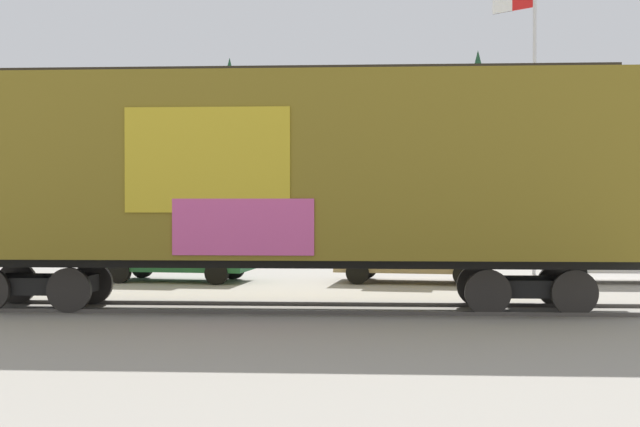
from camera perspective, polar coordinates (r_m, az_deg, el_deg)
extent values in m
plane|color=gray|center=(17.58, -1.76, -6.60)|extent=(260.00, 260.00, 0.00)
cube|color=#4C4742|center=(16.90, -3.05, -6.76)|extent=(60.00, 0.27, 0.08)
cube|color=#4C4742|center=(18.32, -2.57, -6.17)|extent=(60.00, 0.27, 0.08)
cube|color=olive|center=(17.49, -2.80, 3.17)|extent=(14.72, 2.76, 3.73)
cube|color=#2D2823|center=(17.68, -2.81, 9.61)|extent=(13.98, 0.44, 0.24)
cube|color=gold|center=(16.31, -7.75, 3.67)|extent=(3.24, 0.04, 2.05)
cube|color=#CC4C8C|center=(16.18, -5.30, -0.93)|extent=(2.77, 0.04, 1.10)
cube|color=black|center=(17.51, -2.80, -3.26)|extent=(14.42, 1.54, 0.20)
cube|color=black|center=(18.77, -18.50, -4.60)|extent=(2.10, 1.23, 0.36)
cylinder|color=black|center=(19.76, -20.03, -4.49)|extent=(0.92, 0.12, 0.92)
cylinder|color=black|center=(17.80, -16.80, -5.05)|extent=(0.92, 0.12, 0.92)
cylinder|color=black|center=(19.16, -15.33, -4.63)|extent=(0.92, 0.12, 0.92)
cube|color=black|center=(17.78, 13.81, -4.88)|extent=(2.10, 1.23, 0.36)
cylinder|color=black|center=(16.93, 11.42, -5.33)|extent=(0.92, 0.12, 0.92)
cylinder|color=black|center=(18.35, 10.77, -4.86)|extent=(0.92, 0.12, 0.92)
cylinder|color=black|center=(17.26, 17.04, -5.23)|extent=(0.92, 0.12, 0.92)
cylinder|color=black|center=(18.66, 15.96, -4.78)|extent=(0.92, 0.12, 0.92)
cylinder|color=silver|center=(27.00, 14.47, 5.80)|extent=(0.12, 0.12, 9.28)
cube|color=white|center=(28.24, 12.39, 14.08)|extent=(0.58, 0.50, 0.81)
cube|color=silver|center=(94.45, 2.29, 2.95)|extent=(126.93, 41.09, 11.76)
cube|color=#8C725B|center=(83.02, -1.41, 8.28)|extent=(5.72, 4.78, 2.73)
cube|color=brown|center=(86.08, -12.86, 8.11)|extent=(5.24, 3.96, 3.09)
cube|color=brown|center=(82.80, 2.14, 8.47)|extent=(4.67, 4.20, 3.23)
cone|color=#193D23|center=(91.93, -15.49, 7.91)|extent=(2.00, 2.00, 3.99)
cone|color=#193D23|center=(94.09, -18.75, 7.73)|extent=(1.99, 1.99, 3.98)
cone|color=#193D23|center=(82.55, -6.21, 8.98)|extent=(2.31, 2.31, 4.62)
cone|color=#193D23|center=(80.84, 10.76, 9.23)|extent=(2.43, 2.43, 4.87)
cube|color=#1E5933|center=(24.18, -9.70, -3.00)|extent=(4.32, 2.24, 0.71)
cube|color=#2D333D|center=(24.21, -10.14, -1.49)|extent=(1.97, 1.80, 0.57)
cylinder|color=black|center=(24.59, -5.94, -3.75)|extent=(0.66, 0.29, 0.64)
cylinder|color=black|center=(22.97, -7.08, -4.07)|extent=(0.66, 0.29, 0.64)
cylinder|color=black|center=(25.49, -12.06, -3.61)|extent=(0.66, 0.29, 0.64)
cylinder|color=black|center=(23.93, -13.57, -3.89)|extent=(0.66, 0.29, 0.64)
cube|color=#9E8966|center=(23.65, 6.39, -3.00)|extent=(4.47, 2.42, 0.77)
cube|color=#2D333D|center=(23.64, 5.77, -1.34)|extent=(2.00, 1.91, 0.60)
cylinder|color=black|center=(24.50, 9.94, -3.78)|extent=(0.66, 0.30, 0.64)
cylinder|color=black|center=(22.73, 9.88, -4.13)|extent=(0.66, 0.30, 0.64)
cylinder|color=black|center=(24.71, 3.19, -3.73)|extent=(0.66, 0.30, 0.64)
cylinder|color=black|center=(22.96, 2.60, -4.07)|extent=(0.66, 0.30, 0.64)
cube|color=silver|center=(25.00, 20.09, -2.82)|extent=(4.60, 1.74, 0.79)
cube|color=#2D333D|center=(24.88, 19.43, -1.21)|extent=(2.44, 1.55, 0.62)
cylinder|color=black|center=(25.41, 16.19, -3.63)|extent=(0.64, 0.22, 0.64)
cylinder|color=black|center=(23.84, 17.03, -3.92)|extent=(0.64, 0.22, 0.64)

